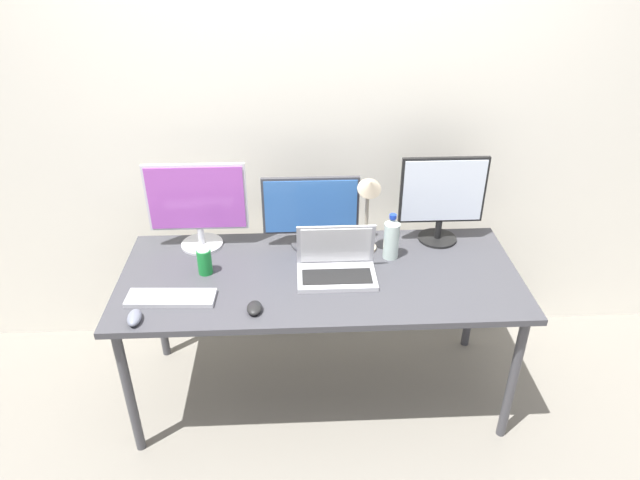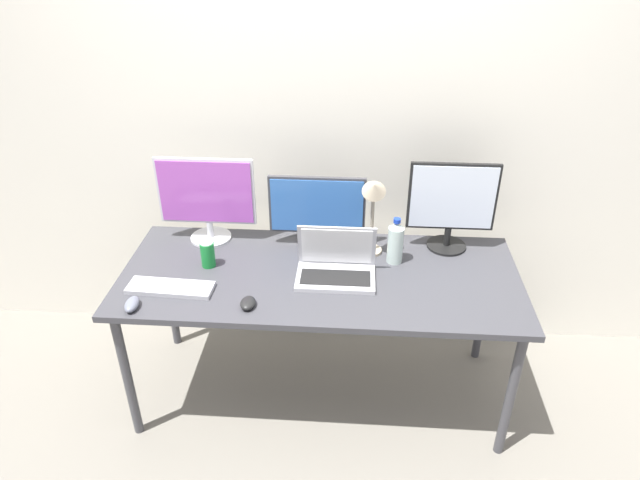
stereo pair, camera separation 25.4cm
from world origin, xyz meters
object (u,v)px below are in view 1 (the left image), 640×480
object	(u,v)px
monitor_right	(442,197)
laptop_silver	(336,264)
keyboard_main	(171,298)
mouse_by_keyboard	(134,318)
water_bottle	(391,238)
monitor_left	(197,203)
mouse_by_laptop	(254,308)
work_desk	(320,284)
desk_lamp	(369,200)
soda_can_near_keyboard	(205,261)
monitor_center	(311,211)

from	to	relation	value
monitor_right	laptop_silver	xyz separation A→B (m)	(-0.54, -0.29, -0.19)
keyboard_main	mouse_by_keyboard	size ratio (longest dim) A/B	3.60
keyboard_main	water_bottle	xyz separation A→B (m)	(1.00, 0.30, 0.10)
monitor_left	mouse_by_laptop	distance (m)	0.66
work_desk	mouse_by_keyboard	world-z (taller)	mouse_by_keyboard
mouse_by_keyboard	mouse_by_laptop	world-z (taller)	mouse_by_keyboard
keyboard_main	desk_lamp	world-z (taller)	desk_lamp
monitor_right	laptop_silver	world-z (taller)	monitor_right
keyboard_main	soda_can_near_keyboard	size ratio (longest dim) A/B	3.02
laptop_silver	mouse_by_laptop	bearing A→B (deg)	-144.37
mouse_by_keyboard	water_bottle	bearing A→B (deg)	18.25
work_desk	water_bottle	xyz separation A→B (m)	(0.35, 0.13, 0.16)
monitor_center	water_bottle	xyz separation A→B (m)	(0.38, -0.13, -0.09)
monitor_right	laptop_silver	bearing A→B (deg)	-151.45
keyboard_main	soda_can_near_keyboard	distance (m)	0.24
monitor_left	keyboard_main	world-z (taller)	monitor_left
monitor_left	water_bottle	size ratio (longest dim) A/B	2.07
mouse_by_keyboard	mouse_by_laptop	bearing A→B (deg)	1.94
keyboard_main	desk_lamp	xyz separation A→B (m)	(0.89, 0.34, 0.28)
monitor_center	desk_lamp	xyz separation A→B (m)	(0.27, -0.09, 0.10)
soda_can_near_keyboard	work_desk	bearing A→B (deg)	-3.40
monitor_right	laptop_silver	distance (m)	0.64
desk_lamp	water_bottle	bearing A→B (deg)	-17.97
desk_lamp	mouse_by_keyboard	bearing A→B (deg)	-154.45
monitor_left	mouse_by_keyboard	xyz separation A→B (m)	(-0.20, -0.60, -0.21)
keyboard_main	laptop_silver	bearing A→B (deg)	15.35
work_desk	laptop_silver	size ratio (longest dim) A/B	5.15
monitor_right	mouse_by_laptop	xyz separation A→B (m)	(-0.90, -0.55, -0.23)
monitor_center	water_bottle	distance (m)	0.41
work_desk	desk_lamp	xyz separation A→B (m)	(0.23, 0.17, 0.35)
work_desk	monitor_left	xyz separation A→B (m)	(-0.58, 0.28, 0.29)
mouse_by_keyboard	monitor_left	bearing A→B (deg)	68.49
soda_can_near_keyboard	desk_lamp	world-z (taller)	desk_lamp
laptop_silver	monitor_right	bearing A→B (deg)	28.55
work_desk	mouse_by_laptop	world-z (taller)	mouse_by_laptop
monitor_center	soda_can_near_keyboard	bearing A→B (deg)	-155.32
mouse_by_keyboard	mouse_by_laptop	distance (m)	0.49
work_desk	monitor_right	size ratio (longest dim) A/B	4.12
keyboard_main	mouse_by_keyboard	distance (m)	0.19
soda_can_near_keyboard	monitor_left	bearing A→B (deg)	101.19
monitor_center	mouse_by_laptop	bearing A→B (deg)	-115.71
work_desk	monitor_center	bearing A→B (deg)	97.17
monitor_center	keyboard_main	xyz separation A→B (m)	(-0.62, -0.43, -0.18)
work_desk	monitor_center	world-z (taller)	monitor_center
mouse_by_laptop	mouse_by_keyboard	bearing A→B (deg)	-173.93
mouse_by_keyboard	water_bottle	world-z (taller)	water_bottle
mouse_by_laptop	desk_lamp	xyz separation A→B (m)	(0.52, 0.44, 0.27)
monitor_left	mouse_by_laptop	xyz separation A→B (m)	(0.29, -0.55, -0.22)
soda_can_near_keyboard	laptop_silver	bearing A→B (deg)	-4.05
laptop_silver	water_bottle	distance (m)	0.31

